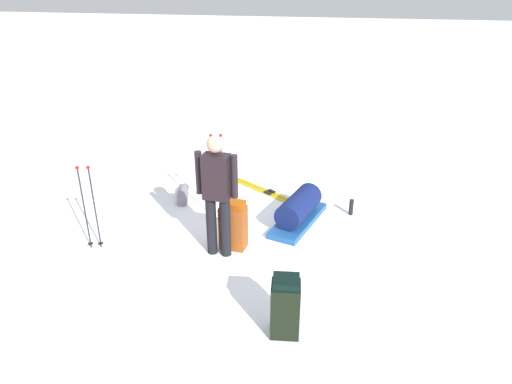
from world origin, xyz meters
TOP-DOWN VIEW (x-y plane):
  - ground_plane at (0.00, 0.00)m, footprint 80.00×80.00m
  - skier_standing at (0.38, 0.60)m, footprint 0.57×0.24m
  - ski_pair_near at (0.08, -1.43)m, footprint 1.55×1.06m
  - backpack_large_dark at (-0.76, 1.94)m, footprint 0.34×0.31m
  - backpack_bright at (0.23, 0.40)m, footprint 0.37×0.26m
  - ski_poles_planted_near at (2.13, 0.83)m, footprint 0.20×0.11m
  - ski_poles_planted_far at (0.69, -0.39)m, footprint 0.21×0.11m
  - gear_sled at (-0.56, -0.50)m, footprint 0.78×1.41m
  - sleeping_mat_rolled at (1.48, -0.88)m, footprint 0.34×0.58m
  - thermos_bottle at (-1.34, -0.96)m, footprint 0.07×0.07m

SIDE VIEW (x-z plane):
  - ground_plane at x=0.00m, z-range 0.00..0.00m
  - ski_pair_near at x=0.08m, z-range -0.01..0.04m
  - sleeping_mat_rolled at x=1.48m, z-range 0.00..0.18m
  - thermos_bottle at x=-1.34m, z-range 0.00..0.26m
  - gear_sled at x=-0.56m, z-range -0.02..0.47m
  - backpack_large_dark at x=-0.76m, z-range -0.01..0.70m
  - backpack_bright at x=0.23m, z-range -0.01..0.71m
  - ski_poles_planted_near at x=2.13m, z-range 0.07..1.31m
  - ski_poles_planted_far at x=0.69m, z-range 0.07..1.46m
  - skier_standing at x=0.38m, z-range 0.10..1.80m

